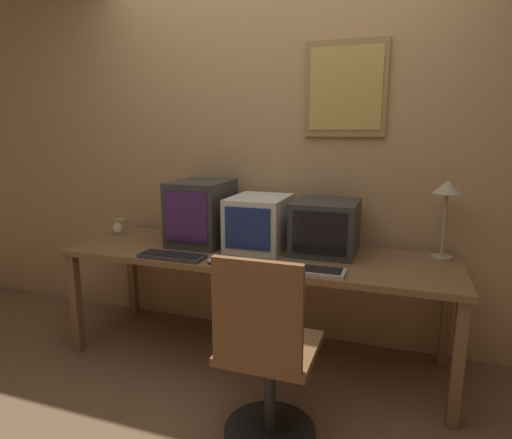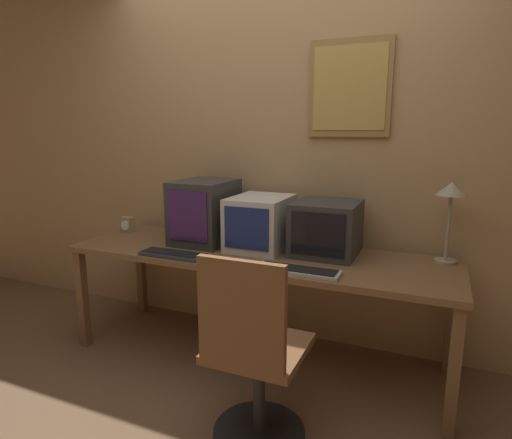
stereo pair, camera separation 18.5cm
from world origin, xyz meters
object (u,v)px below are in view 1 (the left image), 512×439
(keyboard_main, at_px, (172,256))
(desk_lamp, at_px, (447,196))
(desk_clock, at_px, (120,227))
(office_chair, at_px, (266,363))
(monitor_right, at_px, (326,227))
(monitor_left, at_px, (202,212))
(mouse_near_keyboard, at_px, (213,260))
(keyboard_side, at_px, (302,270))
(monitor_center, at_px, (259,222))

(keyboard_main, height_order, desk_lamp, desk_lamp)
(desk_clock, relative_size, office_chair, 0.12)
(monitor_right, relative_size, office_chair, 0.43)
(monitor_left, bearing_deg, keyboard_main, -91.98)
(monitor_right, height_order, keyboard_main, monitor_right)
(desk_lamp, height_order, office_chair, desk_lamp)
(mouse_near_keyboard, bearing_deg, keyboard_side, 0.44)
(monitor_center, relative_size, keyboard_main, 1.11)
(mouse_near_keyboard, relative_size, desk_lamp, 0.22)
(monitor_center, height_order, monitor_right, monitor_center)
(mouse_near_keyboard, bearing_deg, monitor_center, 68.88)
(monitor_left, relative_size, desk_clock, 3.86)
(monitor_center, xyz_separation_m, keyboard_main, (-0.42, -0.38, -0.15))
(keyboard_side, relative_size, mouse_near_keyboard, 4.55)
(keyboard_side, bearing_deg, monitor_right, 83.48)
(keyboard_main, bearing_deg, desk_lamp, 18.70)
(monitor_right, distance_m, keyboard_main, 0.94)
(monitor_right, xyz_separation_m, office_chair, (-0.10, -0.86, -0.46))
(monitor_left, distance_m, desk_clock, 0.68)
(monitor_center, relative_size, mouse_near_keyboard, 4.39)
(monitor_center, distance_m, desk_lamp, 1.12)
(mouse_near_keyboard, relative_size, desk_clock, 0.87)
(mouse_near_keyboard, height_order, desk_clock, desk_clock)
(desk_clock, bearing_deg, mouse_near_keyboard, -22.84)
(monitor_left, distance_m, desk_lamp, 1.51)
(monitor_left, bearing_deg, monitor_right, 2.75)
(desk_clock, bearing_deg, office_chair, -31.03)
(keyboard_side, distance_m, mouse_near_keyboard, 0.52)
(keyboard_main, height_order, desk_clock, desk_clock)
(keyboard_main, bearing_deg, monitor_left, 88.02)
(keyboard_main, relative_size, desk_lamp, 0.86)
(monitor_center, height_order, keyboard_main, monitor_center)
(mouse_near_keyboard, bearing_deg, keyboard_main, 179.92)
(keyboard_main, xyz_separation_m, desk_clock, (-0.65, 0.39, 0.04))
(monitor_left, distance_m, monitor_center, 0.40)
(monitor_left, xyz_separation_m, keyboard_main, (-0.01, -0.38, -0.20))
(desk_clock, height_order, office_chair, office_chair)
(monitor_left, height_order, office_chair, monitor_left)
(desk_lamp, relative_size, office_chair, 0.49)
(keyboard_side, height_order, mouse_near_keyboard, mouse_near_keyboard)
(desk_lamp, bearing_deg, keyboard_side, -144.93)
(keyboard_main, xyz_separation_m, keyboard_side, (0.79, 0.00, 0.00))
(desk_clock, bearing_deg, keyboard_side, -14.91)
(mouse_near_keyboard, xyz_separation_m, desk_clock, (-0.92, 0.39, 0.04))
(office_chair, bearing_deg, monitor_right, 83.15)
(desk_clock, distance_m, office_chair, 1.65)
(office_chair, bearing_deg, desk_lamp, 50.84)
(keyboard_side, relative_size, desk_lamp, 0.99)
(monitor_right, relative_size, keyboard_main, 1.03)
(monitor_left, distance_m, office_chair, 1.20)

